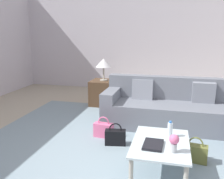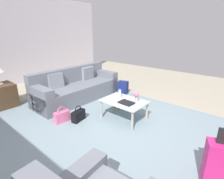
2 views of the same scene
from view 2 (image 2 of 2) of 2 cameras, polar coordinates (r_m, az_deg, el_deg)
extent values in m
plane|color=#A89E89|center=(3.47, 4.17, -14.47)|extent=(12.00, 12.00, 0.00)
cube|color=silver|center=(7.15, -31.28, 13.42)|extent=(0.12, 8.00, 3.10)
cube|color=gray|center=(3.67, -5.48, -12.36)|extent=(5.20, 4.40, 0.01)
cube|color=slate|center=(5.09, -10.97, -0.74)|extent=(0.91, 2.49, 0.45)
cube|color=slate|center=(5.28, -13.49, 2.31)|extent=(0.22, 2.49, 0.89)
cube|color=slate|center=(5.79, -2.38, 3.02)|extent=(0.91, 0.24, 0.65)
cube|color=slate|center=(4.49, -22.22, -3.18)|extent=(0.91, 0.24, 0.65)
cube|color=gray|center=(5.45, -7.90, 5.21)|extent=(0.15, 0.40, 0.41)
cube|color=gray|center=(4.81, -17.85, 2.61)|extent=(0.17, 0.40, 0.41)
cube|color=silver|center=(3.83, 3.94, -3.85)|extent=(0.94, 0.67, 0.02)
cylinder|color=#ADA899|center=(3.50, 6.65, -10.23)|extent=(0.05, 0.05, 0.41)
cylinder|color=#ADA899|center=(3.97, -3.51, -6.45)|extent=(0.05, 0.05, 0.41)
cylinder|color=#ADA899|center=(3.94, 11.32, -7.02)|extent=(0.05, 0.05, 0.41)
cylinder|color=#ADA899|center=(4.36, 1.67, -4.02)|extent=(0.05, 0.05, 0.41)
cylinder|color=silver|center=(3.98, 2.52, -1.36)|extent=(0.06, 0.06, 0.18)
cylinder|color=#2D6BBC|center=(3.95, 2.54, 0.03)|extent=(0.04, 0.04, 0.02)
cube|color=black|center=(3.70, 4.71, -4.29)|extent=(0.32, 0.23, 0.03)
cylinder|color=#B2B7BC|center=(3.81, 7.97, -3.12)|extent=(0.07, 0.07, 0.10)
sphere|color=#DB6693|center=(3.78, 8.04, -1.72)|extent=(0.11, 0.11, 0.11)
cube|color=#513823|center=(5.32, -32.33, -1.73)|extent=(0.60, 0.60, 0.60)
cube|color=#D12375|center=(2.66, 32.31, -20.21)|extent=(0.45, 0.35, 0.60)
cube|color=black|center=(3.94, -10.91, -8.42)|extent=(0.19, 0.34, 0.24)
torus|color=black|center=(3.88, -11.04, -6.58)|extent=(0.05, 0.20, 0.20)
cube|color=olive|center=(4.53, 2.66, -4.33)|extent=(0.18, 0.34, 0.24)
torus|color=olive|center=(4.47, 2.69, -2.68)|extent=(0.05, 0.20, 0.20)
cube|color=pink|center=(3.98, -16.03, -8.52)|extent=(0.17, 0.33, 0.24)
torus|color=pink|center=(3.92, -16.21, -6.70)|extent=(0.04, 0.20, 0.20)
cube|color=navy|center=(5.45, 3.60, 0.63)|extent=(0.34, 0.28, 0.40)
cube|color=navy|center=(5.37, 3.13, -0.54)|extent=(0.22, 0.12, 0.18)
camera|label=1|loc=(3.06, 54.89, 7.57)|focal=40.00mm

